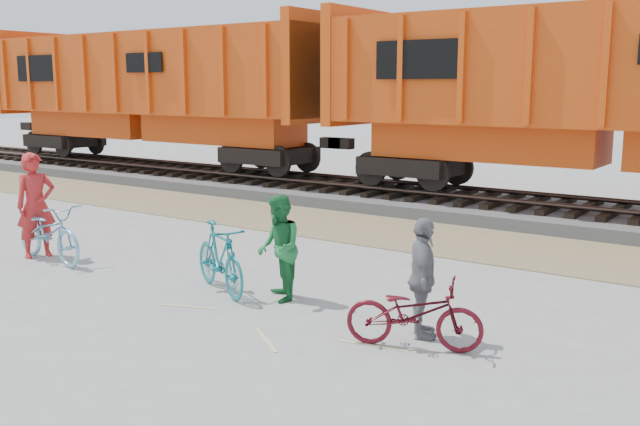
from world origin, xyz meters
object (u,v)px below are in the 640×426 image
(person_woman, at_px, (422,278))
(bicycle_blue, at_px, (49,233))
(hopper_car_left, at_px, (153,90))
(bicycle_teal, at_px, (220,258))
(bicycle_maroon, at_px, (414,313))
(person_solo, at_px, (36,205))
(hopper_car_center, at_px, (621,92))
(person_man, at_px, (279,248))

(person_woman, bearing_deg, bicycle_blue, 62.34)
(hopper_car_left, height_order, bicycle_teal, hopper_car_left)
(bicycle_maroon, distance_m, person_woman, 0.53)
(person_solo, bearing_deg, bicycle_blue, -83.39)
(hopper_car_center, height_order, person_man, hopper_car_center)
(person_man, bearing_deg, hopper_car_left, -172.65)
(hopper_car_center, height_order, bicycle_teal, hopper_car_center)
(hopper_car_center, height_order, bicycle_blue, hopper_car_center)
(hopper_car_left, xyz_separation_m, hopper_car_center, (15.00, 0.00, 0.00))
(bicycle_maroon, relative_size, person_man, 1.05)
(bicycle_maroon, height_order, person_solo, person_solo)
(hopper_car_left, distance_m, person_solo, 11.71)
(bicycle_blue, xyz_separation_m, person_man, (4.85, 0.54, 0.25))
(hopper_car_center, bearing_deg, bicycle_teal, -112.32)
(hopper_car_left, xyz_separation_m, person_solo, (6.97, -9.19, -2.04))
(bicycle_teal, relative_size, person_man, 1.14)
(hopper_car_left, height_order, person_woman, hopper_car_left)
(person_solo, relative_size, person_woman, 1.26)
(hopper_car_left, bearing_deg, bicycle_blue, -51.18)
(hopper_car_left, relative_size, bicycle_teal, 7.82)
(hopper_car_center, xyz_separation_m, bicycle_maroon, (-0.12, -9.37, -2.57))
(hopper_car_center, bearing_deg, bicycle_maroon, -90.71)
(hopper_car_center, relative_size, bicycle_maroon, 8.44)
(hopper_car_left, distance_m, bicycle_maroon, 17.78)
(bicycle_blue, relative_size, person_woman, 1.32)
(person_woman, bearing_deg, hopper_car_left, 28.61)
(hopper_car_center, bearing_deg, hopper_car_left, 180.00)
(bicycle_teal, bearing_deg, person_woman, -64.76)
(person_man, bearing_deg, bicycle_blue, -130.95)
(hopper_car_left, distance_m, hopper_car_center, 15.00)
(hopper_car_left, height_order, hopper_car_center, same)
(person_woman, bearing_deg, bicycle_maroon, 163.91)
(person_man, bearing_deg, bicycle_teal, -125.97)
(bicycle_teal, height_order, person_woman, person_woman)
(bicycle_teal, height_order, person_man, person_man)
(bicycle_blue, distance_m, person_man, 4.89)
(bicycle_teal, xyz_separation_m, person_woman, (3.46, -0.02, 0.23))
(bicycle_maroon, bearing_deg, hopper_car_center, -20.06)
(bicycle_blue, xyz_separation_m, bicycle_teal, (3.85, 0.34, 0.00))
(person_woman, bearing_deg, person_man, 54.69)
(bicycle_maroon, xyz_separation_m, person_man, (-2.56, 0.62, 0.35))
(hopper_car_left, relative_size, person_solo, 7.22)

